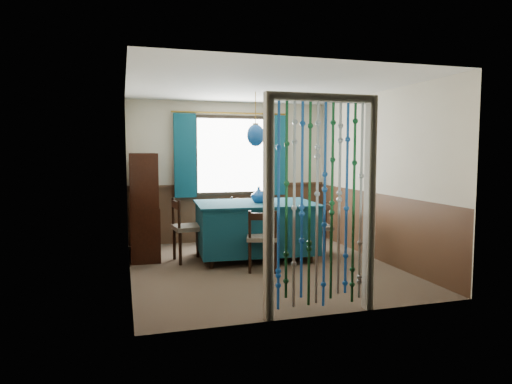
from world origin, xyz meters
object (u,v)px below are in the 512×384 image
object	(u,v)px
chair_left	(187,228)
vase_table	(259,195)
chair_right	(320,227)
vase_sideboard	(146,197)
chair_near	(263,238)
chair_far	(243,221)
pendant_lamp	(255,135)
sideboard	(144,220)
dining_table	(255,227)
bowl_shelf	(148,186)

from	to	relation	value
chair_left	vase_table	distance (m)	1.17
chair_right	vase_sideboard	xyz separation A→B (m)	(-2.60, 1.03, 0.45)
chair_near	chair_left	bearing A→B (deg)	154.27
chair_far	chair_right	bearing A→B (deg)	143.37
pendant_lamp	sideboard	bearing A→B (deg)	157.45
dining_table	chair_far	world-z (taller)	dining_table
vase_table	vase_sideboard	xyz separation A→B (m)	(-1.61, 0.98, -0.08)
chair_far	chair_left	distance (m)	1.26
chair_left	vase_sideboard	size ratio (longest dim) A/B	5.59
chair_left	vase_table	size ratio (longest dim) A/B	4.28
chair_right	chair_near	bearing A→B (deg)	128.67
chair_left	pendant_lamp	bearing A→B (deg)	77.81
chair_far	pendant_lamp	xyz separation A→B (m)	(-0.02, -0.81, 1.41)
pendant_lamp	vase_sideboard	size ratio (longest dim) A/B	4.79
vase_table	chair_left	bearing A→B (deg)	173.92
sideboard	bowl_shelf	bearing A→B (deg)	-78.46
chair_far	pendant_lamp	world-z (taller)	pendant_lamp
sideboard	chair_left	bearing A→B (deg)	-42.69
chair_far	vase_sideboard	bearing A→B (deg)	-1.37
chair_left	vase_sideboard	xyz separation A→B (m)	(-0.54, 0.86, 0.39)
chair_far	chair_left	size ratio (longest dim) A/B	0.91
bowl_shelf	vase_sideboard	xyz separation A→B (m)	(0.00, 0.62, -0.24)
chair_near	vase_sideboard	bearing A→B (deg)	147.47
dining_table	chair_right	size ratio (longest dim) A/B	2.26
chair_near	chair_right	size ratio (longest dim) A/B	1.03
bowl_shelf	vase_sideboard	distance (m)	0.66
chair_right	bowl_shelf	distance (m)	2.72
dining_table	chair_right	xyz separation A→B (m)	(1.04, -0.07, -0.05)
sideboard	bowl_shelf	xyz separation A→B (m)	(0.06, -0.32, 0.55)
chair_right	vase_table	distance (m)	1.12
chair_right	pendant_lamp	size ratio (longest dim) A/B	1.02
pendant_lamp	chair_near	bearing A→B (deg)	-99.02
bowl_shelf	vase_sideboard	bearing A→B (deg)	90.00
dining_table	chair_left	world-z (taller)	chair_left
chair_left	vase_sideboard	bearing A→B (deg)	-154.66
chair_right	sideboard	bearing A→B (deg)	82.77
sideboard	chair_far	bearing A→B (deg)	5.84
pendant_lamp	chair_right	bearing A→B (deg)	-3.80
sideboard	vase_table	distance (m)	1.84
vase_table	bowl_shelf	distance (m)	1.65
chair_left	sideboard	bearing A→B (deg)	-140.27
chair_near	dining_table	bearing A→B (deg)	98.30
chair_far	bowl_shelf	distance (m)	1.78
pendant_lamp	vase_table	world-z (taller)	pendant_lamp
chair_left	chair_far	bearing A→B (deg)	117.53
chair_near	vase_table	size ratio (longest dim) A/B	3.87
chair_right	bowl_shelf	world-z (taller)	bowl_shelf
dining_table	bowl_shelf	size ratio (longest dim) A/B	9.10
chair_far	chair_left	xyz separation A→B (m)	(-1.05, -0.71, 0.04)
pendant_lamp	chair_left	bearing A→B (deg)	174.30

